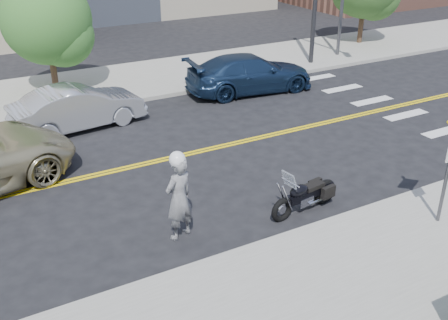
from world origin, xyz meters
The scene contains 8 objects.
ground_plane centered at (0.00, 0.00, 0.00)m, with size 120.00×120.00×0.00m, color black.
sidewalk_near centered at (0.00, -7.50, 0.07)m, with size 60.00×5.00×0.15m, color #9E9B91.
sidewalk_far centered at (0.00, 7.50, 0.07)m, with size 60.00×5.00×0.15m, color #9E9B91.
motorcyclist centered at (-1.15, -3.82, 1.04)m, with size 0.83×0.68×2.08m.
motorcycle centered at (1.94, -4.26, 0.60)m, with size 1.99×0.60×1.21m, color black, non-canonical shape.
parked_car_silver centered at (-1.38, 3.61, 0.71)m, with size 1.51×4.32×1.42m, color #B1B3B9.
parked_car_blue centered at (5.54, 4.14, 0.74)m, with size 2.07×5.08×1.48m, color #1A2F4E.
tree_far_a centered at (-1.27, 7.51, 2.87)m, with size 3.32×3.32×4.54m.
Camera 1 is at (-5.04, -12.85, 6.63)m, focal length 42.00 mm.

